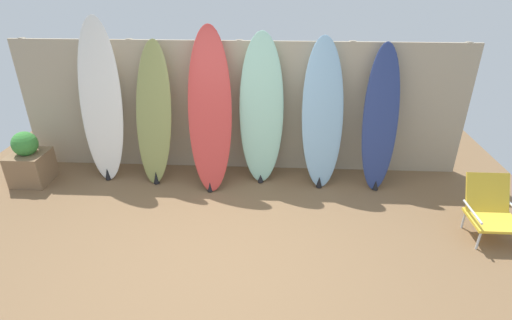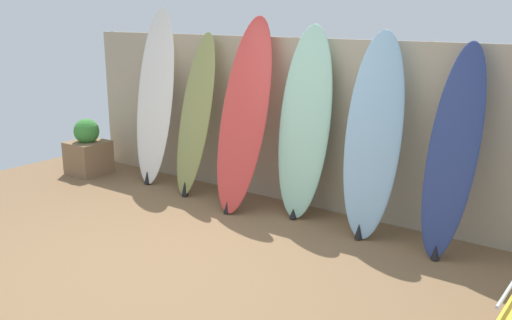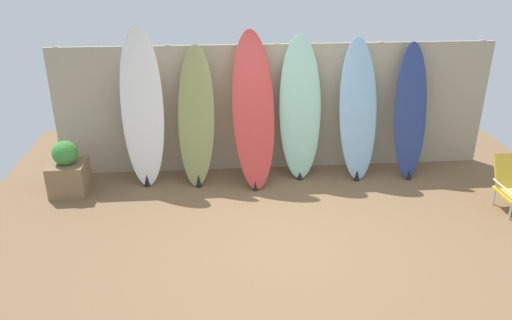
# 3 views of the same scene
# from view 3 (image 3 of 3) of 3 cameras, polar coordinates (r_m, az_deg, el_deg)

# --- Properties ---
(ground) EXTENTS (7.68, 7.68, 0.00)m
(ground) POSITION_cam_3_polar(r_m,az_deg,el_deg) (5.64, 4.51, -9.15)
(ground) COLOR brown
(fence_back) EXTENTS (6.08, 0.11, 1.80)m
(fence_back) POSITION_cam_3_polar(r_m,az_deg,el_deg) (7.07, 2.24, 5.94)
(fence_back) COLOR tan
(fence_back) RESTS_ON ground
(surfboard_white_0) EXTENTS (0.58, 0.49, 2.12)m
(surfboard_white_0) POSITION_cam_3_polar(r_m,az_deg,el_deg) (6.74, -12.86, 5.78)
(surfboard_white_0) COLOR white
(surfboard_white_0) RESTS_ON ground
(surfboard_olive_1) EXTENTS (0.55, 0.56, 1.85)m
(surfboard_olive_1) POSITION_cam_3_polar(r_m,az_deg,el_deg) (6.67, -6.85, 4.74)
(surfboard_olive_1) COLOR olive
(surfboard_olive_1) RESTS_ON ground
(surfboard_red_2) EXTENTS (0.61, 0.75, 2.03)m
(surfboard_red_2) POSITION_cam_3_polar(r_m,az_deg,el_deg) (6.57, -0.30, 5.57)
(surfboard_red_2) COLOR #D13D38
(surfboard_red_2) RESTS_ON ground
(surfboard_seafoam_3) EXTENTS (0.59, 0.46, 1.95)m
(surfboard_seafoam_3) POSITION_cam_3_polar(r_m,az_deg,el_deg) (6.81, 5.06, 5.81)
(surfboard_seafoam_3) COLOR #9ED6BC
(surfboard_seafoam_3) RESTS_ON ground
(surfboard_skyblue_4) EXTENTS (0.58, 0.54, 1.91)m
(surfboard_skyblue_4) POSITION_cam_3_polar(r_m,az_deg,el_deg) (6.92, 11.59, 5.50)
(surfboard_skyblue_4) COLOR #8CB7D6
(surfboard_skyblue_4) RESTS_ON ground
(surfboard_navy_5) EXTENTS (0.49, 0.59, 1.84)m
(surfboard_navy_5) POSITION_cam_3_polar(r_m,az_deg,el_deg) (7.17, 17.23, 5.21)
(surfboard_navy_5) COLOR navy
(surfboard_navy_5) RESTS_ON ground
(planter_box) EXTENTS (0.46, 0.47, 0.73)m
(planter_box) POSITION_cam_3_polar(r_m,az_deg,el_deg) (6.94, -20.69, -1.21)
(planter_box) COLOR #846647
(planter_box) RESTS_ON ground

